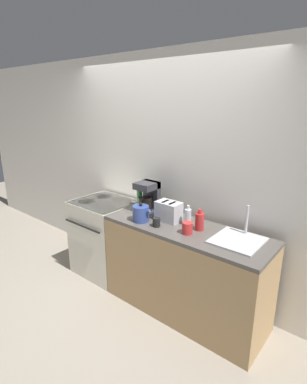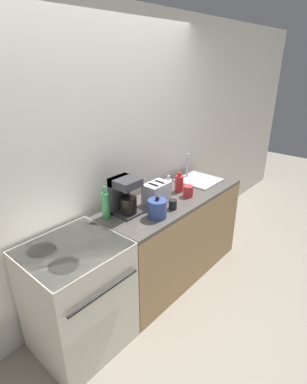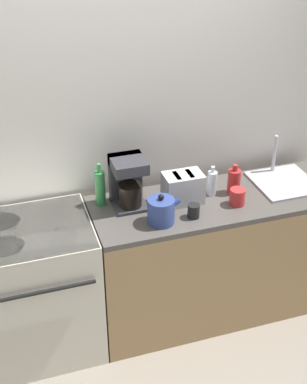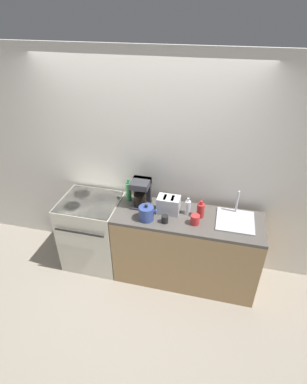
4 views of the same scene
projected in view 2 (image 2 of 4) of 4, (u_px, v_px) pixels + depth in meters
name	position (u px, v px, depth m)	size (l,w,h in m)	color
ground_plane	(158.00, 317.00, 2.74)	(12.00, 12.00, 0.00)	gray
wall_back	(100.00, 167.00, 2.63)	(8.00, 0.05, 2.60)	silver
stove	(78.00, 296.00, 2.33)	(0.70, 0.67, 0.93)	silver
counter_block	(174.00, 236.00, 3.14)	(1.65, 0.58, 0.93)	tan
kettle	(157.00, 208.00, 2.53)	(0.21, 0.16, 0.20)	#33478C
toaster	(157.00, 193.00, 2.77)	(0.25, 0.16, 0.20)	#BCBCC1
coffee_maker	(124.00, 195.00, 2.56)	(0.21, 0.23, 0.33)	#333338
sink_tray	(198.00, 179.00, 3.33)	(0.40, 0.41, 0.28)	#B7B7BC
bottle_red	(179.00, 183.00, 3.03)	(0.08, 0.08, 0.20)	#B72828
bottle_clear	(168.00, 187.00, 2.94)	(0.06, 0.06, 0.20)	silver
bottle_green	(106.00, 205.00, 2.49)	(0.06, 0.06, 0.29)	#338C47
cup_red	(188.00, 191.00, 2.93)	(0.10, 0.10, 0.11)	red
cup_black	(173.00, 204.00, 2.68)	(0.07, 0.07, 0.09)	black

